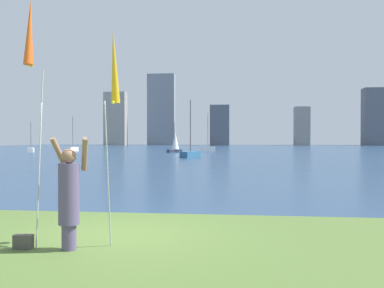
{
  "coord_description": "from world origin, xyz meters",
  "views": [
    {
      "loc": [
        2.38,
        -7.98,
        1.87
      ],
      "look_at": [
        -0.38,
        15.67,
        1.56
      ],
      "focal_mm": 39.36,
      "sensor_mm": 36.0,
      "label": 1
    }
  ],
  "objects_px": {
    "sailboat_3": "(73,149)",
    "bag": "(23,242)",
    "sailboat_2": "(190,154)",
    "person": "(69,194)",
    "kite_flag_left": "(30,39)",
    "sailboat_7": "(31,150)",
    "sailboat_6": "(175,143)",
    "sailboat_1": "(208,149)",
    "kite_flag_right": "(114,70)"
  },
  "relations": [
    {
      "from": "sailboat_3",
      "to": "bag",
      "type": "bearing_deg",
      "value": -68.31
    },
    {
      "from": "bag",
      "to": "person",
      "type": "bearing_deg",
      "value": 2.08
    },
    {
      "from": "sailboat_7",
      "to": "sailboat_3",
      "type": "bearing_deg",
      "value": 50.56
    },
    {
      "from": "person",
      "to": "sailboat_3",
      "type": "bearing_deg",
      "value": 122.96
    },
    {
      "from": "kite_flag_right",
      "to": "person",
      "type": "bearing_deg",
      "value": -137.55
    },
    {
      "from": "kite_flag_right",
      "to": "sailboat_6",
      "type": "distance_m",
      "value": 48.72
    },
    {
      "from": "sailboat_6",
      "to": "bag",
      "type": "bearing_deg",
      "value": -84.05
    },
    {
      "from": "bag",
      "to": "sailboat_2",
      "type": "bearing_deg",
      "value": 92.19
    },
    {
      "from": "kite_flag_right",
      "to": "sailboat_1",
      "type": "bearing_deg",
      "value": 92.73
    },
    {
      "from": "sailboat_2",
      "to": "sailboat_3",
      "type": "height_order",
      "value": "sailboat_2"
    },
    {
      "from": "kite_flag_right",
      "to": "sailboat_6",
      "type": "bearing_deg",
      "value": 97.67
    },
    {
      "from": "sailboat_1",
      "to": "sailboat_3",
      "type": "distance_m",
      "value": 19.83
    },
    {
      "from": "kite_flag_left",
      "to": "bag",
      "type": "distance_m",
      "value": 3.41
    },
    {
      "from": "bag",
      "to": "sailboat_7",
      "type": "height_order",
      "value": "sailboat_7"
    },
    {
      "from": "sailboat_2",
      "to": "sailboat_3",
      "type": "xyz_separation_m",
      "value": [
        -19.54,
        17.73,
        -0.0
      ]
    },
    {
      "from": "bag",
      "to": "sailboat_1",
      "type": "height_order",
      "value": "sailboat_1"
    },
    {
      "from": "kite_flag_right",
      "to": "sailboat_6",
      "type": "xyz_separation_m",
      "value": [
        -6.5,
        48.24,
        -1.86
      ]
    },
    {
      "from": "kite_flag_right",
      "to": "sailboat_7",
      "type": "distance_m",
      "value": 53.98
    },
    {
      "from": "sailboat_7",
      "to": "sailboat_2",
      "type": "bearing_deg",
      "value": -28.79
    },
    {
      "from": "sailboat_7",
      "to": "bag",
      "type": "bearing_deg",
      "value": -62.49
    },
    {
      "from": "sailboat_2",
      "to": "sailboat_1",
      "type": "bearing_deg",
      "value": 89.52
    },
    {
      "from": "person",
      "to": "sailboat_7",
      "type": "xyz_separation_m",
      "value": [
        -25.64,
        47.65,
        -0.59
      ]
    },
    {
      "from": "sailboat_2",
      "to": "kite_flag_left",
      "type": "bearing_deg",
      "value": -87.5
    },
    {
      "from": "sailboat_2",
      "to": "person",
      "type": "bearing_deg",
      "value": -86.49
    },
    {
      "from": "kite_flag_left",
      "to": "sailboat_6",
      "type": "relative_size",
      "value": 1.04
    },
    {
      "from": "bag",
      "to": "kite_flag_right",
      "type": "bearing_deg",
      "value": 22.6
    },
    {
      "from": "sailboat_3",
      "to": "sailboat_6",
      "type": "relative_size",
      "value": 1.26
    },
    {
      "from": "kite_flag_left",
      "to": "sailboat_3",
      "type": "distance_m",
      "value": 56.73
    },
    {
      "from": "kite_flag_right",
      "to": "sailboat_1",
      "type": "height_order",
      "value": "sailboat_1"
    },
    {
      "from": "sailboat_3",
      "to": "sailboat_6",
      "type": "xyz_separation_m",
      "value": [
        15.79,
        -3.66,
        0.88
      ]
    },
    {
      "from": "kite_flag_left",
      "to": "sailboat_2",
      "type": "relative_size",
      "value": 0.74
    },
    {
      "from": "sailboat_1",
      "to": "sailboat_7",
      "type": "bearing_deg",
      "value": -163.47
    },
    {
      "from": "sailboat_3",
      "to": "sailboat_6",
      "type": "distance_m",
      "value": 16.23
    },
    {
      "from": "person",
      "to": "sailboat_1",
      "type": "distance_m",
      "value": 54.71
    },
    {
      "from": "sailboat_7",
      "to": "sailboat_6",
      "type": "bearing_deg",
      "value": 3.35
    },
    {
      "from": "sailboat_2",
      "to": "sailboat_6",
      "type": "xyz_separation_m",
      "value": [
        -3.76,
        14.07,
        0.87
      ]
    },
    {
      "from": "kite_flag_left",
      "to": "bag",
      "type": "relative_size",
      "value": 13.29
    },
    {
      "from": "bag",
      "to": "sailboat_2",
      "type": "relative_size",
      "value": 0.06
    },
    {
      "from": "sailboat_3",
      "to": "sailboat_7",
      "type": "distance_m",
      "value": 6.23
    },
    {
      "from": "bag",
      "to": "sailboat_6",
      "type": "distance_m",
      "value": 49.11
    },
    {
      "from": "kite_flag_right",
      "to": "sailboat_7",
      "type": "bearing_deg",
      "value": 119.13
    },
    {
      "from": "kite_flag_left",
      "to": "sailboat_7",
      "type": "relative_size",
      "value": 1.02
    },
    {
      "from": "kite_flag_right",
      "to": "sailboat_2",
      "type": "relative_size",
      "value": 0.67
    },
    {
      "from": "bag",
      "to": "sailboat_3",
      "type": "distance_m",
      "value": 56.49
    },
    {
      "from": "kite_flag_left",
      "to": "kite_flag_right",
      "type": "relative_size",
      "value": 1.09
    },
    {
      "from": "sailboat_1",
      "to": "sailboat_2",
      "type": "relative_size",
      "value": 0.97
    },
    {
      "from": "person",
      "to": "sailboat_3",
      "type": "relative_size",
      "value": 0.37
    },
    {
      "from": "bag",
      "to": "sailboat_2",
      "type": "height_order",
      "value": "sailboat_2"
    },
    {
      "from": "sailboat_2",
      "to": "sailboat_3",
      "type": "distance_m",
      "value": 26.39
    },
    {
      "from": "sailboat_2",
      "to": "sailboat_7",
      "type": "distance_m",
      "value": 26.82
    }
  ]
}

